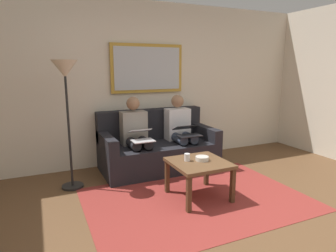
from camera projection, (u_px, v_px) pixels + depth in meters
ground_plane at (241, 240)px, 2.78m from camera, size 6.00×5.20×0.10m
wall_rear at (146, 84)px, 4.84m from camera, size 6.00×0.12×2.60m
area_rug at (197, 199)px, 3.53m from camera, size 2.60×1.80×0.01m
couch at (157, 148)px, 4.60m from camera, size 1.75×0.90×0.90m
framed_mirror at (147, 68)px, 4.70m from camera, size 1.21×0.05×0.77m
coffee_table at (199, 167)px, 3.52m from camera, size 0.66×0.66×0.46m
cup at (187, 157)px, 3.52m from camera, size 0.07×0.07×0.09m
bowl at (202, 158)px, 3.54m from camera, size 0.16×0.16×0.05m
person_left at (180, 129)px, 4.63m from camera, size 0.38×0.58×1.14m
laptop_black at (187, 131)px, 4.41m from camera, size 0.35×0.34×0.15m
person_right at (136, 133)px, 4.33m from camera, size 0.38×0.58×1.14m
laptop_silver at (141, 135)px, 4.12m from camera, size 0.31×0.37×0.16m
standing_lamp at (66, 84)px, 3.62m from camera, size 0.32×0.32×1.66m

